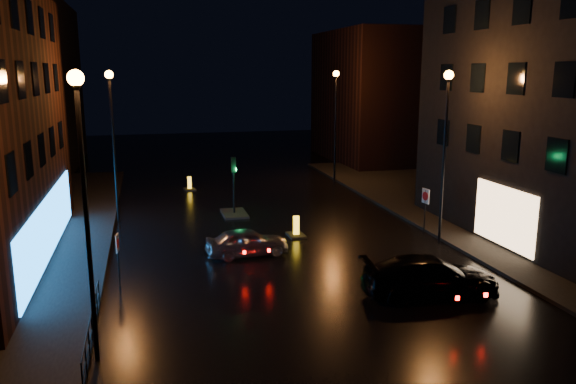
% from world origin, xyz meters
% --- Properties ---
extents(ground, '(120.00, 120.00, 0.00)m').
position_xyz_m(ground, '(0.00, 0.00, 0.00)').
color(ground, black).
rests_on(ground, ground).
extents(pavement_right, '(12.00, 44.00, 0.15)m').
position_xyz_m(pavement_right, '(14.00, 8.00, 0.07)').
color(pavement_right, black).
rests_on(pavement_right, ground).
extents(building_far_left, '(8.00, 16.00, 14.00)m').
position_xyz_m(building_far_left, '(-16.00, 35.00, 7.00)').
color(building_far_left, black).
rests_on(building_far_left, ground).
extents(building_far_right, '(8.00, 14.00, 12.00)m').
position_xyz_m(building_far_right, '(15.00, 32.00, 6.00)').
color(building_far_right, black).
rests_on(building_far_right, ground).
extents(street_lamp_lnear, '(0.44, 0.44, 8.37)m').
position_xyz_m(street_lamp_lnear, '(-7.80, -2.00, 5.56)').
color(street_lamp_lnear, black).
rests_on(street_lamp_lnear, ground).
extents(street_lamp_lfar, '(0.44, 0.44, 8.37)m').
position_xyz_m(street_lamp_lfar, '(-7.80, 14.00, 5.56)').
color(street_lamp_lfar, black).
rests_on(street_lamp_lfar, ground).
extents(street_lamp_rnear, '(0.44, 0.44, 8.37)m').
position_xyz_m(street_lamp_rnear, '(7.80, 6.00, 5.56)').
color(street_lamp_rnear, black).
rests_on(street_lamp_rnear, ground).
extents(street_lamp_rfar, '(0.44, 0.44, 8.37)m').
position_xyz_m(street_lamp_rfar, '(7.80, 22.00, 5.56)').
color(street_lamp_rfar, black).
rests_on(street_lamp_rfar, ground).
extents(traffic_signal, '(1.40, 2.40, 3.45)m').
position_xyz_m(traffic_signal, '(-1.20, 14.00, 0.50)').
color(traffic_signal, black).
rests_on(traffic_signal, ground).
extents(guard_railing, '(0.05, 6.04, 1.00)m').
position_xyz_m(guard_railing, '(-8.00, -1.00, 0.74)').
color(guard_railing, black).
rests_on(guard_railing, ground).
extents(silver_hatchback, '(3.87, 1.76, 1.29)m').
position_xyz_m(silver_hatchback, '(-1.80, 6.35, 0.64)').
color(silver_hatchback, '#B5B7BD').
rests_on(silver_hatchback, ground).
extents(dark_sedan, '(5.38, 2.64, 1.51)m').
position_xyz_m(dark_sedan, '(4.05, -0.01, 0.75)').
color(dark_sedan, black).
rests_on(dark_sedan, ground).
extents(bollard_near, '(0.85, 1.24, 1.06)m').
position_xyz_m(bollard_near, '(1.19, 8.79, 0.23)').
color(bollard_near, black).
rests_on(bollard_near, ground).
extents(bollard_far, '(0.88, 1.18, 0.95)m').
position_xyz_m(bollard_far, '(-3.20, 21.85, 0.21)').
color(bollard_far, black).
rests_on(bollard_far, ground).
extents(road_sign_left, '(0.12, 0.52, 2.13)m').
position_xyz_m(road_sign_left, '(-7.37, 3.86, 1.59)').
color(road_sign_left, black).
rests_on(road_sign_left, ground).
extents(road_sign_right, '(0.15, 0.57, 2.35)m').
position_xyz_m(road_sign_right, '(7.90, 7.77, 1.76)').
color(road_sign_right, black).
rests_on(road_sign_right, ground).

